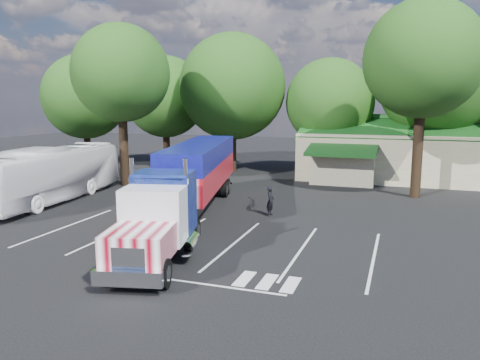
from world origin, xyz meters
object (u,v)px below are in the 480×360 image
(bicycle, at_px, (253,202))
(tour_bus, at_px, (51,174))
(silver_sedan, at_px, (421,175))
(semi_truck, at_px, (192,176))
(woman, at_px, (270,201))

(bicycle, distance_m, tour_bus, 13.82)
(bicycle, xyz_separation_m, silver_sedan, (10.20, 12.65, 0.36))
(semi_truck, distance_m, silver_sedan, 20.56)
(semi_truck, relative_size, tour_bus, 1.57)
(bicycle, bearing_deg, semi_truck, -137.11)
(semi_truck, distance_m, woman, 4.83)
(tour_bus, relative_size, silver_sedan, 2.79)
(woman, height_order, tour_bus, tour_bus)
(bicycle, height_order, silver_sedan, silver_sedan)
(woman, height_order, bicycle, woman)
(semi_truck, xyz_separation_m, woman, (4.10, 2.03, -1.56))
(semi_truck, distance_m, tour_bus, 11.07)
(semi_truck, relative_size, woman, 11.76)
(bicycle, bearing_deg, woman, -51.35)
(woman, distance_m, tour_bus, 15.15)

